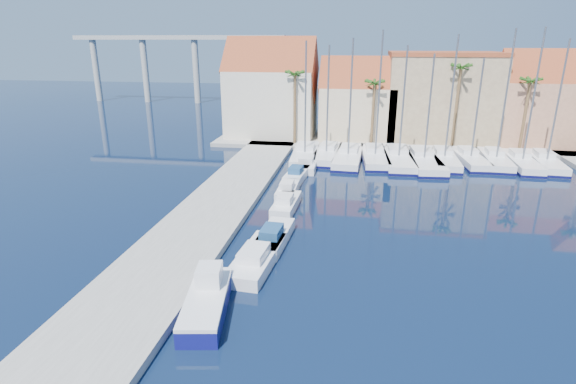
{
  "coord_description": "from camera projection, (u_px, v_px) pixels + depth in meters",
  "views": [
    {
      "loc": [
        2.55,
        -15.9,
        13.41
      ],
      "look_at": [
        -2.39,
        14.45,
        3.0
      ],
      "focal_mm": 28.0,
      "sensor_mm": 36.0,
      "label": 1
    }
  ],
  "objects": [
    {
      "name": "building_0",
      "position": [
        272.0,
        92.0,
        62.92
      ],
      "size": [
        12.3,
        9.0,
        13.5
      ],
      "color": "beige",
      "rests_on": "shore_north"
    },
    {
      "name": "building_3",
      "position": [
        538.0,
        102.0,
        57.8
      ],
      "size": [
        10.3,
        8.0,
        12.0
      ],
      "color": "tan",
      "rests_on": "shore_north"
    },
    {
      "name": "motorboat_west_1",
      "position": [
        273.0,
        237.0,
        31.09
      ],
      "size": [
        2.17,
        5.81,
        1.4
      ],
      "rotation": [
        0.0,
        0.0,
        -0.06
      ],
      "color": "white",
      "rests_on": "ground"
    },
    {
      "name": "ground",
      "position": [
        289.0,
        365.0,
        19.55
      ],
      "size": [
        260.0,
        260.0,
        0.0
      ],
      "primitive_type": "plane",
      "color": "black",
      "rests_on": "ground"
    },
    {
      "name": "sailboat_3",
      "position": [
        375.0,
        156.0,
        52.49
      ],
      "size": [
        3.43,
        10.75,
        14.49
      ],
      "rotation": [
        0.0,
        0.0,
        0.06
      ],
      "color": "white",
      "rests_on": "ground"
    },
    {
      "name": "palm_2",
      "position": [
        461.0,
        70.0,
        53.47
      ],
      "size": [
        2.6,
        2.6,
        11.15
      ],
      "color": "brown",
      "rests_on": "shore_north"
    },
    {
      "name": "motorboat_west_0",
      "position": [
        257.0,
        258.0,
        28.1
      ],
      "size": [
        2.67,
        6.85,
        1.4
      ],
      "rotation": [
        0.0,
        0.0,
        -0.08
      ],
      "color": "white",
      "rests_on": "ground"
    },
    {
      "name": "sailboat_7",
      "position": [
        469.0,
        158.0,
        51.43
      ],
      "size": [
        3.21,
        9.5,
        11.67
      ],
      "rotation": [
        0.0,
        0.0,
        0.08
      ],
      "color": "white",
      "rests_on": "ground"
    },
    {
      "name": "palm_1",
      "position": [
        375.0,
        85.0,
        55.6
      ],
      "size": [
        2.6,
        2.6,
        9.15
      ],
      "color": "brown",
      "rests_on": "shore_north"
    },
    {
      "name": "sailboat_1",
      "position": [
        327.0,
        153.0,
        53.67
      ],
      "size": [
        3.45,
        10.06,
        12.94
      ],
      "rotation": [
        0.0,
        0.0,
        -0.09
      ],
      "color": "white",
      "rests_on": "ground"
    },
    {
      "name": "motorboat_west_4",
      "position": [
        297.0,
        174.0,
        45.67
      ],
      "size": [
        2.19,
        5.59,
        1.4
      ],
      "rotation": [
        0.0,
        0.0,
        -0.08
      ],
      "color": "white",
      "rests_on": "ground"
    },
    {
      "name": "building_1",
      "position": [
        358.0,
        103.0,
        61.49
      ],
      "size": [
        10.3,
        8.0,
        11.0
      ],
      "color": "beige",
      "rests_on": "shore_north"
    },
    {
      "name": "palm_0",
      "position": [
        295.0,
        76.0,
        56.82
      ],
      "size": [
        2.6,
        2.6,
        10.15
      ],
      "color": "brown",
      "rests_on": "shore_north"
    },
    {
      "name": "motorboat_west_2",
      "position": [
        286.0,
        204.0,
        37.38
      ],
      "size": [
        1.9,
        5.37,
        1.4
      ],
      "rotation": [
        0.0,
        0.0,
        -0.04
      ],
      "color": "white",
      "rests_on": "ground"
    },
    {
      "name": "quay_west",
      "position": [
        199.0,
        226.0,
        33.46
      ],
      "size": [
        6.0,
        77.0,
        0.5
      ],
      "primitive_type": "cube",
      "color": "gray",
      "rests_on": "ground"
    },
    {
      "name": "palm_3",
      "position": [
        530.0,
        83.0,
        52.7
      ],
      "size": [
        2.6,
        2.6,
        9.65
      ],
      "color": "brown",
      "rests_on": "shore_north"
    },
    {
      "name": "sailboat_5",
      "position": [
        423.0,
        160.0,
        50.95
      ],
      "size": [
        4.02,
        11.99,
        12.12
      ],
      "rotation": [
        0.0,
        0.0,
        0.08
      ],
      "color": "white",
      "rests_on": "ground"
    },
    {
      "name": "sailboat_0",
      "position": [
        305.0,
        154.0,
        53.37
      ],
      "size": [
        3.38,
        10.9,
        13.39
      ],
      "rotation": [
        0.0,
        0.0,
        0.05
      ],
      "color": "white",
      "rests_on": "ground"
    },
    {
      "name": "building_2",
      "position": [
        441.0,
        96.0,
        60.44
      ],
      "size": [
        14.2,
        10.2,
        11.5
      ],
      "color": "#997F5E",
      "rests_on": "shore_north"
    },
    {
      "name": "sailboat_6",
      "position": [
        444.0,
        158.0,
        51.38
      ],
      "size": [
        2.83,
        10.0,
        14.03
      ],
      "rotation": [
        0.0,
        0.0,
        -0.02
      ],
      "color": "white",
      "rests_on": "ground"
    },
    {
      "name": "fishing_boat",
      "position": [
        207.0,
        300.0,
        23.2
      ],
      "size": [
        2.9,
        6.14,
        2.06
      ],
      "rotation": [
        0.0,
        0.0,
        0.16
      ],
      "color": "navy",
      "rests_on": "ground"
    },
    {
      "name": "sailboat_10",
      "position": [
        545.0,
        161.0,
        50.05
      ],
      "size": [
        3.29,
        9.71,
        13.63
      ],
      "rotation": [
        0.0,
        0.0,
        -0.08
      ],
      "color": "white",
      "rests_on": "ground"
    },
    {
      "name": "sailboat_8",
      "position": [
        495.0,
        159.0,
        50.98
      ],
      "size": [
        3.0,
        9.46,
        14.63
      ],
      "rotation": [
        0.0,
        0.0,
        -0.06
      ],
      "color": "white",
      "rests_on": "ground"
    },
    {
      "name": "motorboat_west_3",
      "position": [
        288.0,
        190.0,
        40.9
      ],
      "size": [
        1.63,
        5.02,
        1.4
      ],
      "rotation": [
        0.0,
        0.0,
        0.01
      ],
      "color": "white",
      "rests_on": "ground"
    },
    {
      "name": "viaduct",
      "position": [
        173.0,
        55.0,
        98.87
      ],
      "size": [
        48.0,
        2.2,
        14.45
      ],
      "color": "#9E9E99",
      "rests_on": "ground"
    },
    {
      "name": "motorboat_west_5",
      "position": [
        307.0,
        163.0,
        49.74
      ],
      "size": [
        2.28,
        6.9,
        1.4
      ],
      "rotation": [
        0.0,
        0.0,
        0.01
      ],
      "color": "white",
      "rests_on": "ground"
    },
    {
      "name": "sailboat_2",
      "position": [
        348.0,
        156.0,
        52.48
      ],
      "size": [
        3.42,
        11.21,
        13.67
      ],
      "rotation": [
        0.0,
        0.0,
        -0.04
      ],
      "color": "white",
      "rests_on": "ground"
    },
    {
      "name": "sailboat_4",
      "position": [
        398.0,
        158.0,
        51.8
      ],
      "size": [
        3.47,
        11.8,
        12.93
      ],
      "rotation": [
        0.0,
        0.0,
        0.03
      ],
      "color": "white",
      "rests_on": "ground"
    },
    {
      "name": "shore_north",
      "position": [
        414.0,
        139.0,
        62.82
      ],
      "size": [
        54.0,
        16.0,
        0.5
      ],
      "primitive_type": "cube",
      "color": "gray",
      "rests_on": "ground"
    },
    {
      "name": "sailboat_9",
      "position": [
        521.0,
        161.0,
        50.06
      ],
      "size": [
        2.78,
        9.54,
        14.72
      ],
      "rotation": [
        0.0,
        0.0,
        -0.03
      ],
      "color": "white",
      "rests_on": "ground"
    }
  ]
}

